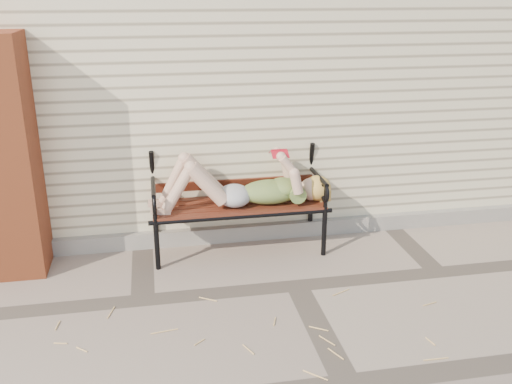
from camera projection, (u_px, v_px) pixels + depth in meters
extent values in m
plane|color=gray|center=(297.00, 286.00, 4.69)|extent=(80.00, 80.00, 0.00)
cube|color=beige|center=(238.00, 57.00, 6.95)|extent=(8.00, 4.00, 3.00)
cube|color=gray|center=(272.00, 230.00, 5.56)|extent=(8.00, 0.10, 0.15)
cube|color=#AD4C27|center=(4.00, 158.00, 4.64)|extent=(0.50, 0.50, 2.00)
cylinder|color=black|center=(157.00, 245.00, 4.89)|extent=(0.04, 0.04, 0.45)
cylinder|color=black|center=(156.00, 224.00, 5.31)|extent=(0.04, 0.04, 0.45)
cylinder|color=black|center=(324.00, 232.00, 5.15)|extent=(0.04, 0.04, 0.45)
cylinder|color=black|center=(310.00, 213.00, 5.57)|extent=(0.04, 0.04, 0.45)
cube|color=#5F2618|center=(238.00, 205.00, 5.16)|extent=(1.54, 0.50, 0.03)
cylinder|color=black|center=(243.00, 217.00, 4.95)|extent=(1.62, 0.04, 0.04)
cylinder|color=black|center=(235.00, 198.00, 5.37)|extent=(1.62, 0.04, 0.04)
torus|color=black|center=(232.00, 142.00, 5.30)|extent=(0.28, 0.04, 0.28)
ellipsoid|color=#093843|center=(270.00, 192.00, 5.14)|extent=(0.55, 0.31, 0.21)
ellipsoid|color=#093843|center=(283.00, 187.00, 5.14)|extent=(0.26, 0.30, 0.16)
ellipsoid|color=#B0B0B5|center=(234.00, 196.00, 5.08)|extent=(0.30, 0.34, 0.19)
sphere|color=#D9AC92|center=(312.00, 189.00, 5.20)|extent=(0.22, 0.22, 0.22)
ellipsoid|color=#D9B651|center=(317.00, 188.00, 5.21)|extent=(0.25, 0.26, 0.23)
cube|color=#AA1322|center=(279.00, 150.00, 5.02)|extent=(0.14, 0.02, 0.02)
cube|color=beige|center=(280.00, 155.00, 4.99)|extent=(0.14, 0.09, 0.05)
cube|color=beige|center=(278.00, 152.00, 5.07)|extent=(0.14, 0.09, 0.05)
cube|color=#AA1322|center=(280.00, 154.00, 4.98)|extent=(0.15, 0.09, 0.05)
cube|color=#AA1322|center=(278.00, 151.00, 5.07)|extent=(0.15, 0.09, 0.05)
cylinder|color=#DDB36C|center=(292.00, 357.00, 3.79)|extent=(0.12, 0.03, 0.01)
cylinder|color=#DDB36C|center=(245.00, 347.00, 3.89)|extent=(0.04, 0.09, 0.01)
cylinder|color=#DDB36C|center=(114.00, 348.00, 3.88)|extent=(0.15, 0.05, 0.01)
cylinder|color=#DDB36C|center=(76.00, 346.00, 3.90)|extent=(0.08, 0.07, 0.01)
cylinder|color=#DDB36C|center=(350.00, 307.00, 4.37)|extent=(0.03, 0.14, 0.01)
cylinder|color=#DDB36C|center=(241.00, 343.00, 3.93)|extent=(0.15, 0.08, 0.01)
cylinder|color=#DDB36C|center=(141.00, 324.00, 4.15)|extent=(0.05, 0.16, 0.01)
cylinder|color=#DDB36C|center=(217.00, 322.00, 4.17)|extent=(0.06, 0.10, 0.01)
cylinder|color=#DDB36C|center=(335.00, 313.00, 4.29)|extent=(0.10, 0.12, 0.01)
cylinder|color=#DDB36C|center=(134.00, 371.00, 3.64)|extent=(0.12, 0.04, 0.01)
cylinder|color=#DDB36C|center=(92.00, 313.00, 4.29)|extent=(0.03, 0.16, 0.01)
cylinder|color=#DDB36C|center=(423.00, 365.00, 3.71)|extent=(0.06, 0.11, 0.01)
cylinder|color=#DDB36C|center=(164.00, 332.00, 4.06)|extent=(0.01, 0.11, 0.01)
cylinder|color=#DDB36C|center=(176.00, 370.00, 3.65)|extent=(0.06, 0.13, 0.01)
cylinder|color=#DDB36C|center=(368.00, 340.00, 3.97)|extent=(0.04, 0.20, 0.01)
cylinder|color=#DDB36C|center=(187.00, 307.00, 4.38)|extent=(0.14, 0.13, 0.01)
cylinder|color=#DDB36C|center=(229.00, 325.00, 4.14)|extent=(0.12, 0.12, 0.01)
cylinder|color=#DDB36C|center=(91.00, 354.00, 3.82)|extent=(0.02, 0.11, 0.01)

